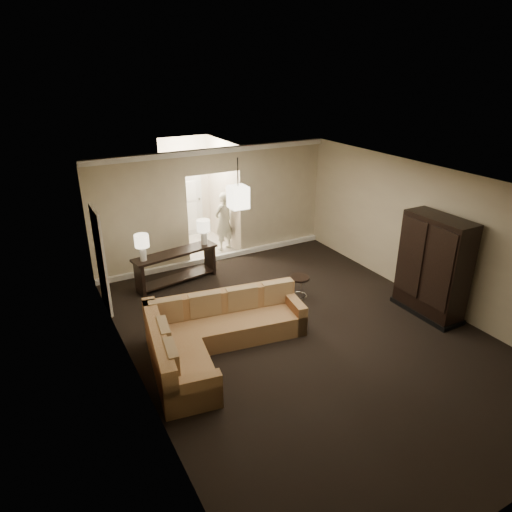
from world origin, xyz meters
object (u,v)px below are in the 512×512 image
coffee_table (233,315)px  drink_table (299,283)px  person (223,218)px  armoire (433,269)px  console_table (176,264)px  sectional_sofa (213,335)px

coffee_table → drink_table: size_ratio=2.09×
coffee_table → person: size_ratio=0.64×
armoire → drink_table: armoire is taller
coffee_table → drink_table: drink_table is taller
console_table → armoire: (3.92, -3.67, 0.51)m
sectional_sofa → armoire: size_ratio=1.54×
person → console_table: bearing=17.1°
coffee_table → person: person is taller
drink_table → coffee_table: bearing=-173.0°
console_table → drink_table: size_ratio=3.77×
console_table → person: size_ratio=1.16×
console_table → drink_table: console_table is taller
coffee_table → armoire: size_ratio=0.55×
person → drink_table: bearing=74.3°
sectional_sofa → drink_table: 2.47m
sectional_sofa → coffee_table: 0.95m
sectional_sofa → drink_table: sectional_sofa is taller
armoire → person: bearing=113.3°
sectional_sofa → armoire: 4.39m
console_table → sectional_sofa: bearing=-106.8°
sectional_sofa → console_table: 2.87m
sectional_sofa → armoire: (4.27, -0.82, 0.63)m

